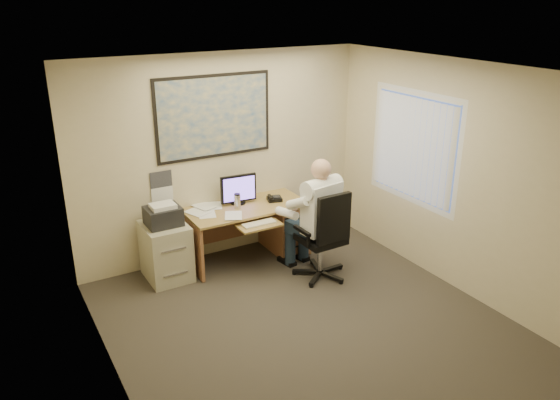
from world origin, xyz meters
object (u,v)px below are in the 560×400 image
desk (268,222)px  office_chair (323,253)px  filing_cabinet (166,246)px  person (320,219)px

desk → office_chair: (0.24, -0.98, -0.10)m
filing_cabinet → person: person is taller
office_chair → person: 0.43m
desk → office_chair: office_chair is taller
desk → filing_cabinet: size_ratio=1.60×
person → office_chair: bearing=-100.3°
desk → person: (0.24, -0.89, 0.32)m
office_chair → desk: bearing=102.2°
filing_cabinet → person: (1.69, -0.89, 0.34)m
filing_cabinet → person: bearing=-28.4°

